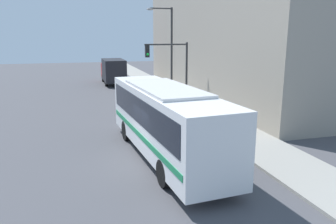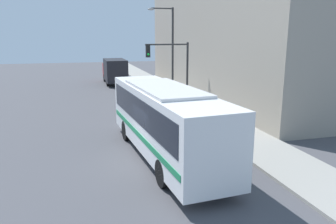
# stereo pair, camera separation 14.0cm
# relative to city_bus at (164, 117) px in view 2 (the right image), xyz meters

# --- Properties ---
(ground_plane) EXTENTS (120.00, 120.00, 0.00)m
(ground_plane) POSITION_rel_city_bus_xyz_m (-0.99, -0.43, -1.95)
(ground_plane) COLOR #47474C
(sidewalk) EXTENTS (3.03, 70.00, 0.13)m
(sidewalk) POSITION_rel_city_bus_xyz_m (5.02, 19.57, -1.88)
(sidewalk) COLOR gray
(sidewalk) RESTS_ON ground_plane
(building_facade) EXTENTS (6.00, 28.97, 10.31)m
(building_facade) POSITION_rel_city_bus_xyz_m (9.54, 15.06, 3.21)
(building_facade) COLOR #9E9384
(building_facade) RESTS_ON ground_plane
(city_bus) EXTENTS (3.27, 10.58, 3.36)m
(city_bus) POSITION_rel_city_bus_xyz_m (0.00, 0.00, 0.00)
(city_bus) COLOR white
(city_bus) RESTS_ON ground_plane
(delivery_truck) EXTENTS (2.32, 7.04, 2.93)m
(delivery_truck) POSITION_rel_city_bus_xyz_m (0.53, 25.08, -0.34)
(delivery_truck) COLOR black
(delivery_truck) RESTS_ON ground_plane
(fire_hydrant) EXTENTS (0.24, 0.33, 0.74)m
(fire_hydrant) POSITION_rel_city_bus_xyz_m (4.11, 4.18, -1.45)
(fire_hydrant) COLOR red
(fire_hydrant) RESTS_ON sidewalk
(traffic_light_pole) EXTENTS (3.28, 0.35, 4.98)m
(traffic_light_pole) POSITION_rel_city_bus_xyz_m (3.10, 9.32, 1.62)
(traffic_light_pole) COLOR #2D2D2D
(traffic_light_pole) RESTS_ON sidewalk
(parking_meter) EXTENTS (0.14, 0.14, 1.30)m
(parking_meter) POSITION_rel_city_bus_xyz_m (4.11, 6.88, -0.93)
(parking_meter) COLOR #2D2D2D
(parking_meter) RESTS_ON sidewalk
(street_lamp) EXTENTS (2.26, 0.28, 7.78)m
(street_lamp) POSITION_rel_city_bus_xyz_m (4.10, 13.61, 2.73)
(street_lamp) COLOR #2D2D2D
(street_lamp) RESTS_ON sidewalk
(pedestrian_near_corner) EXTENTS (0.34, 0.34, 1.60)m
(pedestrian_near_corner) POSITION_rel_city_bus_xyz_m (4.80, 11.39, -1.01)
(pedestrian_near_corner) COLOR #23283D
(pedestrian_near_corner) RESTS_ON sidewalk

